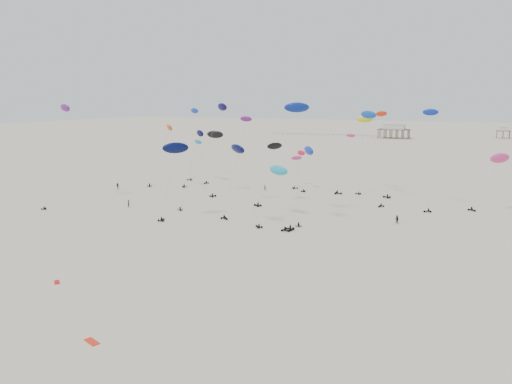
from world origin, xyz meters
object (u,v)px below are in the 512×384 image
at_px(rig_0, 200,151).
at_px(rig_9, 270,160).
at_px(pavilion_main, 394,132).
at_px(rig_4, 197,143).
at_px(pavilion_small, 503,133).
at_px(spectator_0, 129,207).

distance_m(rig_0, rig_9, 42.99).
distance_m(pavilion_main, rig_4, 221.32).
height_order(pavilion_small, rig_4, rig_4).
height_order(pavilion_small, spectator_0, pavilion_small).
xyz_separation_m(rig_4, spectator_0, (3.81, -40.86, -12.99)).
distance_m(pavilion_small, rig_9, 277.75).
distance_m(rig_4, rig_9, 39.85).
bearing_deg(pavilion_small, pavilion_main, -156.80).
height_order(pavilion_small, rig_9, rig_9).
height_order(rig_9, spectator_0, rig_9).
relative_size(pavilion_small, rig_9, 0.55).
height_order(pavilion_main, rig_9, rig_9).
distance_m(rig_4, spectator_0, 43.05).
height_order(pavilion_small, rig_0, rig_0).
height_order(pavilion_main, rig_0, rig_0).
relative_size(rig_0, spectator_0, 6.67).
distance_m(pavilion_main, spectator_0, 261.32).
bearing_deg(rig_9, pavilion_main, 18.96).
xyz_separation_m(rig_4, rig_9, (34.05, -20.63, -1.83)).
xyz_separation_m(pavilion_small, spectator_0, (-95.94, -289.99, -3.49)).
bearing_deg(rig_9, spectator_0, 141.73).
height_order(pavilion_main, rig_4, rig_4).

